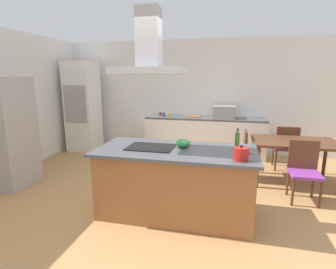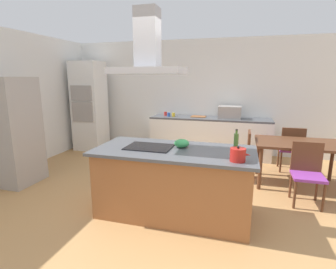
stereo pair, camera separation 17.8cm
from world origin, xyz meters
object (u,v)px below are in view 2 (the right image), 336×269
(dining_table, at_px, (299,147))
(chair_facing_back_wall, at_px, (291,147))
(refrigerator, at_px, (10,131))
(range_hood, at_px, (148,53))
(tea_kettle, at_px, (238,155))
(mixing_bowl, at_px, (182,143))
(chair_at_left_end, at_px, (242,152))
(countertop_microwave, at_px, (230,112))
(cutting_board, at_px, (199,117))
(coffee_mug_yellow, at_px, (174,115))
(olive_oil_bottle, at_px, (236,142))
(wall_oven_stack, at_px, (90,106))
(cooktop, at_px, (149,147))
(chair_facing_island, at_px, (307,169))
(coffee_mug_red, at_px, (166,114))
(coffee_mug_blue, at_px, (169,115))

(dining_table, relative_size, chair_facing_back_wall, 1.57)
(refrigerator, distance_m, range_hood, 2.91)
(tea_kettle, distance_m, mixing_bowl, 0.84)
(range_hood, bearing_deg, mixing_bowl, 16.27)
(dining_table, bearing_deg, chair_at_left_end, -180.00)
(countertop_microwave, relative_size, cutting_board, 1.47)
(coffee_mug_yellow, bearing_deg, countertop_microwave, 2.09)
(chair_facing_back_wall, bearing_deg, cutting_board, 158.86)
(range_hood, bearing_deg, olive_oil_bottle, 5.80)
(countertop_microwave, distance_m, wall_oven_stack, 3.46)
(coffee_mug_yellow, xyz_separation_m, cutting_board, (0.59, 0.10, -0.04))
(olive_oil_bottle, bearing_deg, cooktop, -174.20)
(mixing_bowl, relative_size, wall_oven_stack, 0.09)
(cooktop, relative_size, chair_facing_island, 0.67)
(cooktop, distance_m, wall_oven_stack, 3.68)
(mixing_bowl, bearing_deg, tea_kettle, -29.20)
(coffee_mug_red, height_order, dining_table, coffee_mug_red)
(chair_facing_back_wall, bearing_deg, cooktop, -134.18)
(cooktop, relative_size, coffee_mug_blue, 6.67)
(tea_kettle, height_order, cutting_board, tea_kettle)
(coffee_mug_blue, height_order, chair_facing_back_wall, coffee_mug_blue)
(refrigerator, distance_m, chair_facing_back_wall, 5.13)
(chair_facing_back_wall, height_order, range_hood, range_hood)
(chair_at_left_end, xyz_separation_m, range_hood, (-1.20, -1.51, 1.59))
(range_hood, bearing_deg, chair_at_left_end, 51.54)
(chair_facing_island, bearing_deg, mixing_bowl, -156.87)
(tea_kettle, xyz_separation_m, chair_at_left_end, (0.06, 1.80, -0.47))
(chair_facing_island, bearing_deg, chair_facing_back_wall, 90.00)
(wall_oven_stack, distance_m, chair_at_left_end, 3.97)
(tea_kettle, xyz_separation_m, wall_oven_stack, (-3.70, 2.93, 0.13))
(olive_oil_bottle, bearing_deg, tea_kettle, -85.08)
(wall_oven_stack, xyz_separation_m, dining_table, (4.67, -1.13, -0.43))
(cooktop, height_order, refrigerator, refrigerator)
(cutting_board, bearing_deg, coffee_mug_red, 178.77)
(coffee_mug_red, height_order, cutting_board, coffee_mug_red)
(cooktop, bearing_deg, coffee_mug_blue, 100.54)
(dining_table, bearing_deg, refrigerator, -165.68)
(coffee_mug_red, xyz_separation_m, cutting_board, (0.82, -0.02, -0.04))
(wall_oven_stack, relative_size, range_hood, 2.44)
(chair_facing_back_wall, bearing_deg, tea_kettle, -111.54)
(coffee_mug_blue, xyz_separation_m, chair_facing_back_wall, (2.64, -0.64, -0.44))
(countertop_microwave, relative_size, chair_facing_back_wall, 0.56)
(mixing_bowl, height_order, range_hood, range_hood)
(olive_oil_bottle, bearing_deg, chair_facing_island, 36.14)
(coffee_mug_yellow, bearing_deg, chair_facing_island, -38.12)
(wall_oven_stack, distance_m, chair_facing_back_wall, 4.74)
(coffee_mug_red, xyz_separation_m, chair_facing_island, (2.76, -2.10, -0.44))
(coffee_mug_yellow, distance_m, cutting_board, 0.60)
(coffee_mug_red, bearing_deg, cutting_board, -1.23)
(coffee_mug_yellow, distance_m, dining_table, 2.86)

